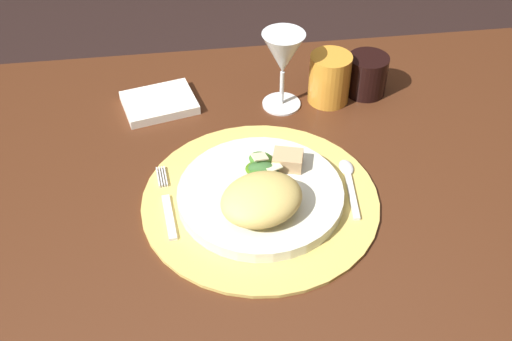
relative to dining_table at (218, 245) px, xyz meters
The scene contains 12 objects.
dining_table is the anchor object (origin of this frame).
placemat 0.15m from the dining_table, 26.48° to the right, with size 0.37×0.37×0.01m, color #D4B65A.
dinner_plate 0.17m from the dining_table, 26.48° to the right, with size 0.25×0.25×0.02m, color silver.
pasta_serving 0.21m from the dining_table, 50.84° to the right, with size 0.12×0.10×0.05m, color #DCBD64.
salad_greens 0.18m from the dining_table, ahead, with size 0.06×0.09×0.03m.
bread_piece 0.21m from the dining_table, ahead, with size 0.05×0.04×0.02m, color tan.
fork 0.16m from the dining_table, 157.35° to the right, with size 0.03×0.16×0.00m.
spoon 0.26m from the dining_table, ahead, with size 0.03×0.13×0.01m.
napkin 0.29m from the dining_table, 108.90° to the left, with size 0.13×0.10×0.02m, color white.
wine_glass 0.35m from the dining_table, 55.93° to the left, with size 0.08×0.08×0.15m.
amber_tumbler 0.36m from the dining_table, 43.06° to the left, with size 0.08×0.08×0.09m, color orange.
dark_tumbler 0.42m from the dining_table, 37.01° to the left, with size 0.08×0.08×0.08m, color black.
Camera 1 is at (-0.03, -0.71, 1.43)m, focal length 43.86 mm.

